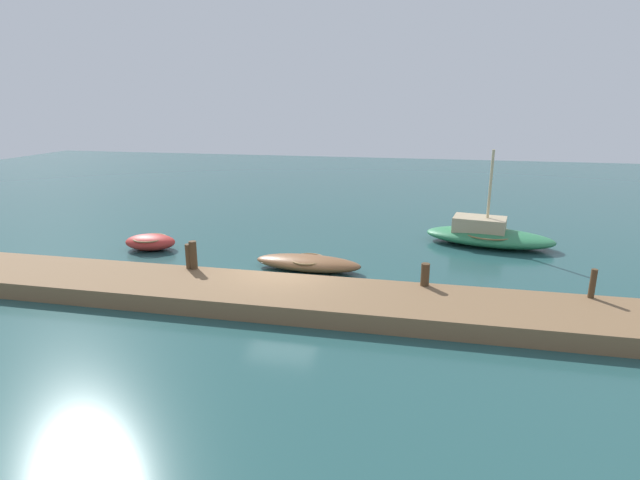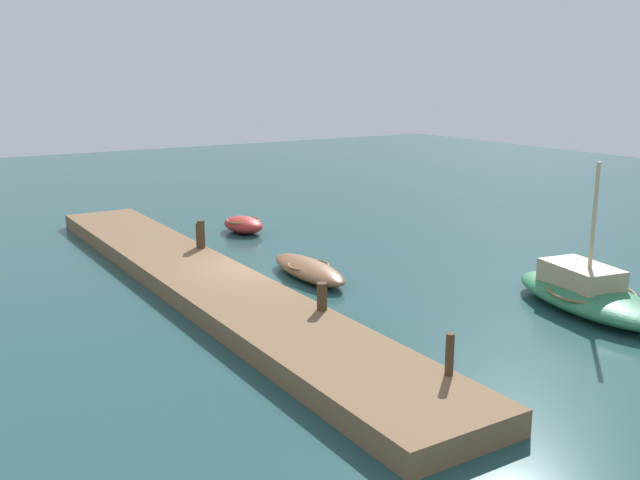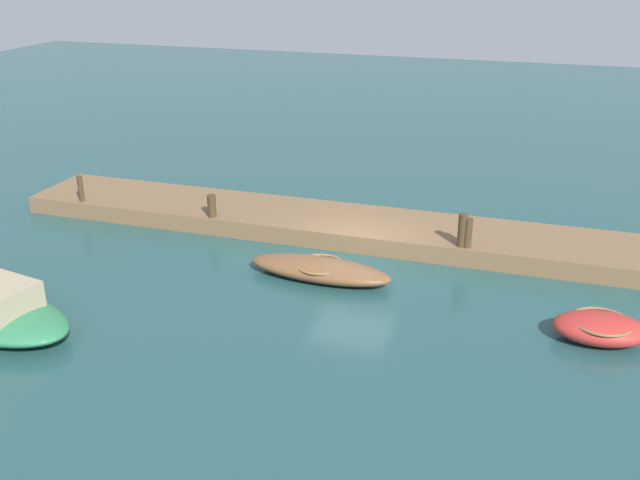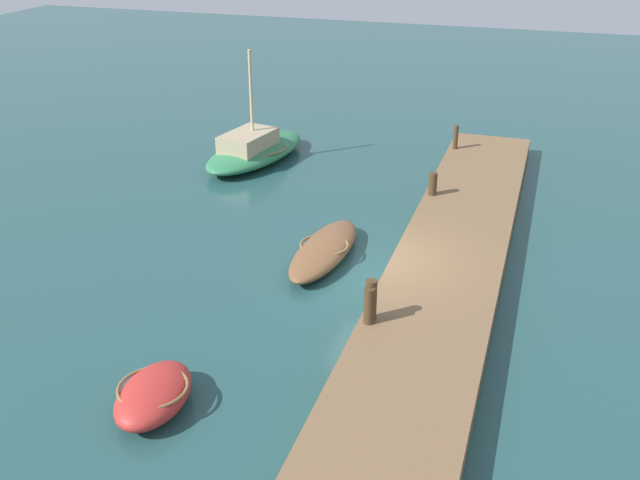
# 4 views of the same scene
# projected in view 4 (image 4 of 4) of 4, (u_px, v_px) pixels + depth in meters

# --- Properties ---
(ground_plane) EXTENTS (84.00, 84.00, 0.00)m
(ground_plane) POSITION_uv_depth(u_px,v_px,m) (378.00, 276.00, 20.13)
(ground_plane) COLOR #234C4C
(dock_platform) EXTENTS (24.09, 2.97, 0.57)m
(dock_platform) POSITION_uv_depth(u_px,v_px,m) (444.00, 276.00, 19.50)
(dock_platform) COLOR brown
(dock_platform) RESTS_ON ground_plane
(rowboat_brown) EXTENTS (4.27, 1.55, 0.59)m
(rowboat_brown) POSITION_uv_depth(u_px,v_px,m) (324.00, 250.00, 20.92)
(rowboat_brown) COLOR brown
(rowboat_brown) RESTS_ON ground_plane
(sailboat_green) EXTENTS (5.99, 3.40, 4.33)m
(sailboat_green) POSITION_uv_depth(u_px,v_px,m) (254.00, 149.00, 28.46)
(sailboat_green) COLOR #2D7A4C
(sailboat_green) RESTS_ON ground_plane
(dinghy_red) EXTENTS (2.35, 1.58, 0.69)m
(dinghy_red) POSITION_uv_depth(u_px,v_px,m) (154.00, 394.00, 14.82)
(dinghy_red) COLOR #B72D28
(dinghy_red) RESTS_ON ground_plane
(mooring_post_west) EXTENTS (0.25, 0.25, 0.90)m
(mooring_post_west) POSITION_uv_depth(u_px,v_px,m) (369.00, 306.00, 16.69)
(mooring_post_west) COLOR #47331E
(mooring_post_west) RESTS_ON dock_platform
(mooring_post_mid_west) EXTENTS (0.27, 0.27, 1.02)m
(mooring_post_mid_west) POSITION_uv_depth(u_px,v_px,m) (371.00, 300.00, 16.80)
(mooring_post_mid_west) COLOR #47331E
(mooring_post_mid_west) RESTS_ON dock_platform
(mooring_post_mid_east) EXTENTS (0.28, 0.28, 0.75)m
(mooring_post_mid_east) POSITION_uv_depth(u_px,v_px,m) (433.00, 184.00, 23.84)
(mooring_post_mid_east) COLOR #47331E
(mooring_post_mid_east) RESTS_ON dock_platform
(mooring_post_east) EXTENTS (0.18, 0.18, 0.92)m
(mooring_post_east) POSITION_uv_depth(u_px,v_px,m) (456.00, 137.00, 28.09)
(mooring_post_east) COLOR #47331E
(mooring_post_east) RESTS_ON dock_platform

